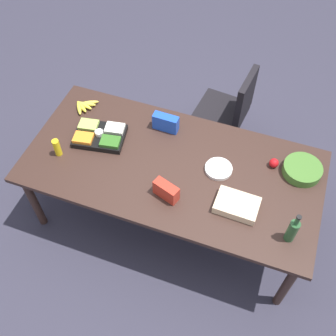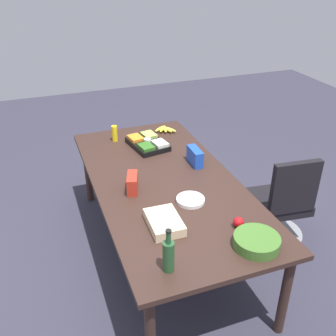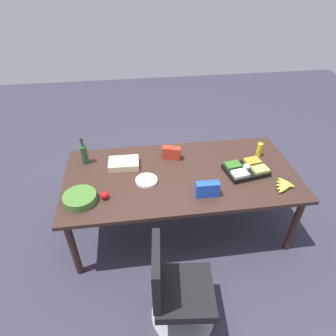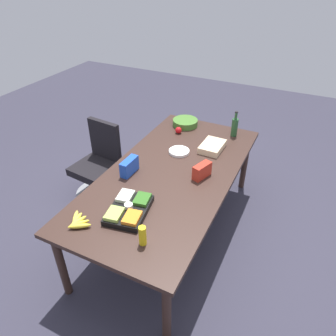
{
  "view_description": "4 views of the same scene",
  "coord_description": "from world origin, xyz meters",
  "px_view_note": "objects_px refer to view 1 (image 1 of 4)",
  "views": [
    {
      "loc": [
        0.64,
        -1.87,
        3.37
      ],
      "look_at": [
        -0.0,
        -0.09,
        0.84
      ],
      "focal_mm": 43.2,
      "sensor_mm": 36.0,
      "label": 1
    },
    {
      "loc": [
        2.66,
        -0.95,
        2.47
      ],
      "look_at": [
        -0.11,
        0.07,
        0.82
      ],
      "focal_mm": 41.79,
      "sensor_mm": 36.0,
      "label": 2
    },
    {
      "loc": [
        0.45,
        2.33,
        2.64
      ],
      "look_at": [
        0.14,
        -0.02,
        0.85
      ],
      "focal_mm": 30.97,
      "sensor_mm": 36.0,
      "label": 3
    },
    {
      "loc": [
        -2.29,
        -1.08,
        2.54
      ],
      "look_at": [
        -0.02,
        0.03,
        0.82
      ],
      "focal_mm": 33.85,
      "sensor_mm": 36.0,
      "label": 4
    }
  ],
  "objects_px": {
    "banana_bunch": "(84,105)",
    "conference_table": "(172,170)",
    "office_chair": "(225,117)",
    "paper_plate_stack": "(219,169)",
    "chip_bag_red": "(166,191)",
    "veggie_tray": "(100,135)",
    "salad_bowl": "(302,170)",
    "apple_red": "(274,163)",
    "mustard_bottle": "(57,148)",
    "wine_bottle": "(292,230)",
    "chip_bag_blue": "(166,123)",
    "sheet_cake": "(237,205)"
  },
  "relations": [
    {
      "from": "sheet_cake",
      "to": "veggie_tray",
      "type": "bearing_deg",
      "value": 167.61
    },
    {
      "from": "paper_plate_stack",
      "to": "salad_bowl",
      "type": "bearing_deg",
      "value": 17.75
    },
    {
      "from": "sheet_cake",
      "to": "mustard_bottle",
      "type": "distance_m",
      "value": 1.51
    },
    {
      "from": "mustard_bottle",
      "to": "wine_bottle",
      "type": "xyz_separation_m",
      "value": [
        1.92,
        -0.13,
        0.03
      ]
    },
    {
      "from": "salad_bowl",
      "to": "chip_bag_red",
      "type": "xyz_separation_m",
      "value": [
        -0.94,
        -0.58,
        0.03
      ]
    },
    {
      "from": "mustard_bottle",
      "to": "chip_bag_red",
      "type": "relative_size",
      "value": 0.81
    },
    {
      "from": "chip_bag_blue",
      "to": "salad_bowl",
      "type": "bearing_deg",
      "value": -3.67
    },
    {
      "from": "veggie_tray",
      "to": "apple_red",
      "type": "bearing_deg",
      "value": 8.21
    },
    {
      "from": "office_chair",
      "to": "veggie_tray",
      "type": "bearing_deg",
      "value": -131.02
    },
    {
      "from": "conference_table",
      "to": "sheet_cake",
      "type": "distance_m",
      "value": 0.63
    },
    {
      "from": "sheet_cake",
      "to": "veggie_tray",
      "type": "distance_m",
      "value": 1.29
    },
    {
      "from": "chip_bag_blue",
      "to": "wine_bottle",
      "type": "xyz_separation_m",
      "value": [
        1.19,
        -0.69,
        0.04
      ]
    },
    {
      "from": "chip_bag_blue",
      "to": "apple_red",
      "type": "distance_m",
      "value": 0.96
    },
    {
      "from": "veggie_tray",
      "to": "conference_table",
      "type": "bearing_deg",
      "value": -5.39
    },
    {
      "from": "office_chair",
      "to": "apple_red",
      "type": "xyz_separation_m",
      "value": [
        0.57,
        -0.8,
        0.46
      ]
    },
    {
      "from": "office_chair",
      "to": "banana_bunch",
      "type": "height_order",
      "value": "office_chair"
    },
    {
      "from": "salad_bowl",
      "to": "apple_red",
      "type": "height_order",
      "value": "same"
    },
    {
      "from": "office_chair",
      "to": "sheet_cake",
      "type": "relative_size",
      "value": 2.92
    },
    {
      "from": "paper_plate_stack",
      "to": "veggie_tray",
      "type": "height_order",
      "value": "veggie_tray"
    },
    {
      "from": "salad_bowl",
      "to": "wine_bottle",
      "type": "distance_m",
      "value": 0.62
    },
    {
      "from": "office_chair",
      "to": "chip_bag_red",
      "type": "height_order",
      "value": "office_chair"
    },
    {
      "from": "paper_plate_stack",
      "to": "chip_bag_red",
      "type": "relative_size",
      "value": 1.1
    },
    {
      "from": "sheet_cake",
      "to": "chip_bag_red",
      "type": "xyz_separation_m",
      "value": [
        -0.53,
        -0.08,
        0.03
      ]
    },
    {
      "from": "veggie_tray",
      "to": "banana_bunch",
      "type": "bearing_deg",
      "value": 135.59
    },
    {
      "from": "veggie_tray",
      "to": "banana_bunch",
      "type": "height_order",
      "value": "veggie_tray"
    },
    {
      "from": "office_chair",
      "to": "chip_bag_red",
      "type": "distance_m",
      "value": 1.46
    },
    {
      "from": "sheet_cake",
      "to": "salad_bowl",
      "type": "distance_m",
      "value": 0.64
    },
    {
      "from": "salad_bowl",
      "to": "veggie_tray",
      "type": "height_order",
      "value": "veggie_tray"
    },
    {
      "from": "veggie_tray",
      "to": "chip_bag_red",
      "type": "distance_m",
      "value": 0.81
    },
    {
      "from": "banana_bunch",
      "to": "wine_bottle",
      "type": "xyz_separation_m",
      "value": [
        1.97,
        -0.69,
        0.09
      ]
    },
    {
      "from": "sheet_cake",
      "to": "apple_red",
      "type": "xyz_separation_m",
      "value": [
        0.18,
        0.49,
        0.0
      ]
    },
    {
      "from": "wine_bottle",
      "to": "veggie_tray",
      "type": "bearing_deg",
      "value": 166.67
    },
    {
      "from": "chip_bag_red",
      "to": "chip_bag_blue",
      "type": "bearing_deg",
      "value": 110.43
    },
    {
      "from": "paper_plate_stack",
      "to": "salad_bowl",
      "type": "height_order",
      "value": "salad_bowl"
    },
    {
      "from": "conference_table",
      "to": "wine_bottle",
      "type": "bearing_deg",
      "value": -18.43
    },
    {
      "from": "banana_bunch",
      "to": "conference_table",
      "type": "bearing_deg",
      "value": -19.98
    },
    {
      "from": "veggie_tray",
      "to": "wine_bottle",
      "type": "relative_size",
      "value": 1.54
    },
    {
      "from": "office_chair",
      "to": "paper_plate_stack",
      "type": "xyz_separation_m",
      "value": [
        0.16,
        -0.99,
        0.43
      ]
    },
    {
      "from": "office_chair",
      "to": "wine_bottle",
      "type": "relative_size",
      "value": 3.1
    },
    {
      "from": "conference_table",
      "to": "sheet_cake",
      "type": "relative_size",
      "value": 7.51
    },
    {
      "from": "conference_table",
      "to": "sheet_cake",
      "type": "xyz_separation_m",
      "value": [
        0.59,
        -0.21,
        0.1
      ]
    },
    {
      "from": "banana_bunch",
      "to": "chip_bag_blue",
      "type": "bearing_deg",
      "value": 0.4
    },
    {
      "from": "banana_bunch",
      "to": "salad_bowl",
      "type": "bearing_deg",
      "value": -2.05
    },
    {
      "from": "office_chair",
      "to": "mustard_bottle",
      "type": "height_order",
      "value": "office_chair"
    },
    {
      "from": "office_chair",
      "to": "banana_bunch",
      "type": "xyz_separation_m",
      "value": [
        -1.17,
        -0.72,
        0.44
      ]
    },
    {
      "from": "conference_table",
      "to": "paper_plate_stack",
      "type": "xyz_separation_m",
      "value": [
        0.37,
        0.08,
        0.08
      ]
    },
    {
      "from": "conference_table",
      "to": "paper_plate_stack",
      "type": "bearing_deg",
      "value": 12.45
    },
    {
      "from": "apple_red",
      "to": "mustard_bottle",
      "type": "bearing_deg",
      "value": -164.15
    },
    {
      "from": "veggie_tray",
      "to": "banana_bunch",
      "type": "xyz_separation_m",
      "value": [
        -0.29,
        0.29,
        -0.01
      ]
    },
    {
      "from": "office_chair",
      "to": "mustard_bottle",
      "type": "relative_size",
      "value": 5.76
    }
  ]
}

